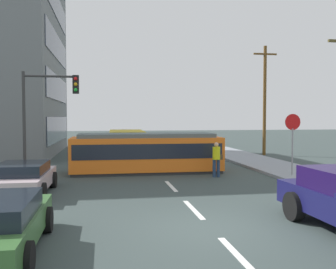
{
  "coord_description": "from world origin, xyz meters",
  "views": [
    {
      "loc": [
        -2.7,
        -9.26,
        2.87
      ],
      "look_at": [
        0.44,
        9.35,
        1.99
      ],
      "focal_mm": 40.25,
      "sensor_mm": 36.0,
      "label": 1
    }
  ],
  "objects_px": {
    "parked_sedan_mid": "(23,178)",
    "stop_sign": "(293,131)",
    "traffic_light_mast": "(46,105)",
    "pedestrian_crossing": "(216,157)",
    "utility_pole_mid": "(265,98)",
    "city_bus": "(127,141)",
    "streetcar_tram": "(146,152)"
  },
  "relations": [
    {
      "from": "stop_sign",
      "to": "parked_sedan_mid",
      "type": "bearing_deg",
      "value": -170.17
    },
    {
      "from": "city_bus",
      "to": "parked_sedan_mid",
      "type": "distance_m",
      "value": 14.65
    },
    {
      "from": "traffic_light_mast",
      "to": "utility_pole_mid",
      "type": "distance_m",
      "value": 17.04
    },
    {
      "from": "city_bus",
      "to": "parked_sedan_mid",
      "type": "height_order",
      "value": "city_bus"
    },
    {
      "from": "stop_sign",
      "to": "pedestrian_crossing",
      "type": "bearing_deg",
      "value": 168.49
    },
    {
      "from": "city_bus",
      "to": "pedestrian_crossing",
      "type": "bearing_deg",
      "value": -71.95
    },
    {
      "from": "streetcar_tram",
      "to": "stop_sign",
      "type": "height_order",
      "value": "stop_sign"
    },
    {
      "from": "streetcar_tram",
      "to": "stop_sign",
      "type": "distance_m",
      "value": 7.3
    },
    {
      "from": "stop_sign",
      "to": "utility_pole_mid",
      "type": "bearing_deg",
      "value": 73.04
    },
    {
      "from": "city_bus",
      "to": "stop_sign",
      "type": "height_order",
      "value": "stop_sign"
    },
    {
      "from": "parked_sedan_mid",
      "to": "stop_sign",
      "type": "xyz_separation_m",
      "value": [
        11.76,
        2.04,
        1.57
      ]
    },
    {
      "from": "pedestrian_crossing",
      "to": "utility_pole_mid",
      "type": "distance_m",
      "value": 12.02
    },
    {
      "from": "traffic_light_mast",
      "to": "stop_sign",
      "type": "bearing_deg",
      "value": -6.21
    },
    {
      "from": "utility_pole_mid",
      "to": "stop_sign",
      "type": "bearing_deg",
      "value": -106.96
    },
    {
      "from": "pedestrian_crossing",
      "to": "traffic_light_mast",
      "type": "distance_m",
      "value": 8.26
    },
    {
      "from": "parked_sedan_mid",
      "to": "traffic_light_mast",
      "type": "height_order",
      "value": "traffic_light_mast"
    },
    {
      "from": "streetcar_tram",
      "to": "pedestrian_crossing",
      "type": "bearing_deg",
      "value": -34.21
    },
    {
      "from": "streetcar_tram",
      "to": "city_bus",
      "type": "height_order",
      "value": "streetcar_tram"
    },
    {
      "from": "pedestrian_crossing",
      "to": "stop_sign",
      "type": "xyz_separation_m",
      "value": [
        3.51,
        -0.72,
        1.25
      ]
    },
    {
      "from": "stop_sign",
      "to": "traffic_light_mast",
      "type": "height_order",
      "value": "traffic_light_mast"
    },
    {
      "from": "city_bus",
      "to": "stop_sign",
      "type": "bearing_deg",
      "value": -58.94
    },
    {
      "from": "streetcar_tram",
      "to": "city_bus",
      "type": "bearing_deg",
      "value": 93.24
    },
    {
      "from": "pedestrian_crossing",
      "to": "traffic_light_mast",
      "type": "relative_size",
      "value": 0.34
    },
    {
      "from": "parked_sedan_mid",
      "to": "utility_pole_mid",
      "type": "bearing_deg",
      "value": 39.42
    },
    {
      "from": "traffic_light_mast",
      "to": "city_bus",
      "type": "bearing_deg",
      "value": 68.33
    },
    {
      "from": "streetcar_tram",
      "to": "utility_pole_mid",
      "type": "distance_m",
      "value": 12.62
    },
    {
      "from": "streetcar_tram",
      "to": "parked_sedan_mid",
      "type": "xyz_separation_m",
      "value": [
        -5.13,
        -4.87,
        -0.43
      ]
    },
    {
      "from": "traffic_light_mast",
      "to": "utility_pole_mid",
      "type": "relative_size",
      "value": 0.6
    },
    {
      "from": "traffic_light_mast",
      "to": "utility_pole_mid",
      "type": "bearing_deg",
      "value": 31.73
    },
    {
      "from": "parked_sedan_mid",
      "to": "utility_pole_mid",
      "type": "xyz_separation_m",
      "value": [
        14.87,
        12.23,
        3.65
      ]
    },
    {
      "from": "city_bus",
      "to": "traffic_light_mast",
      "type": "xyz_separation_m",
      "value": [
        -4.22,
        -10.63,
        2.37
      ]
    },
    {
      "from": "pedestrian_crossing",
      "to": "traffic_light_mast",
      "type": "bearing_deg",
      "value": 176.2
    }
  ]
}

